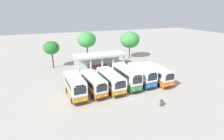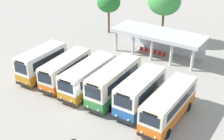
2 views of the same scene
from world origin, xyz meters
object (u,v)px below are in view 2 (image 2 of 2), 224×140
object	(u,v)px
city_bus_middle_cream	(88,76)
waiting_chair_second_from_end	(146,50)
city_bus_second_in_row	(66,69)
city_bus_fourth_amber	(114,81)
waiting_chair_fourth_seat	(155,53)
city_bus_nearest_orange	(42,62)
city_bus_far_end_green	(169,104)
waiting_chair_far_end_seat	(164,55)
waiting_chair_middle_seat	(150,51)
waiting_chair_fifth_seat	(159,54)
city_bus_fifth_blue	(140,91)
waiting_chair_end_by_column	(141,49)

from	to	relation	value
city_bus_middle_cream	waiting_chair_second_from_end	distance (m)	12.17
city_bus_second_in_row	waiting_chair_second_from_end	size ratio (longest dim) A/B	8.69
city_bus_fourth_amber	waiting_chair_fourth_seat	distance (m)	11.96
city_bus_nearest_orange	city_bus_far_end_green	world-z (taller)	city_bus_nearest_orange
waiting_chair_second_from_end	waiting_chair_far_end_seat	distance (m)	2.79
waiting_chair_second_from_end	waiting_chair_far_end_seat	xyz separation A→B (m)	(2.79, -0.11, 0.00)
city_bus_second_in_row	waiting_chair_middle_seat	world-z (taller)	city_bus_second_in_row
city_bus_nearest_orange	waiting_chair_fifth_seat	distance (m)	15.59
city_bus_middle_cream	city_bus_fifth_blue	xyz separation A→B (m)	(6.31, 0.09, 0.16)
city_bus_fourth_amber	waiting_chair_fifth_seat	bearing A→B (deg)	92.55
city_bus_nearest_orange	waiting_chair_fourth_seat	world-z (taller)	city_bus_nearest_orange
city_bus_second_in_row	city_bus_fourth_amber	bearing A→B (deg)	2.82
city_bus_nearest_orange	city_bus_middle_cream	size ratio (longest dim) A/B	0.85
city_bus_fourth_amber	city_bus_nearest_orange	bearing A→B (deg)	-174.89
city_bus_second_in_row	waiting_chair_fourth_seat	bearing A→B (deg)	67.22
waiting_chair_fourth_seat	waiting_chair_far_end_seat	distance (m)	1.39
waiting_chair_middle_seat	waiting_chair_fourth_seat	bearing A→B (deg)	-2.01
city_bus_fourth_amber	waiting_chair_end_by_column	bearing A→B (deg)	105.71
city_bus_middle_cream	waiting_chair_middle_seat	world-z (taller)	city_bus_middle_cream
city_bus_fourth_amber	waiting_chair_middle_seat	size ratio (longest dim) A/B	9.14
city_bus_fifth_blue	waiting_chair_fourth_seat	world-z (taller)	city_bus_fifth_blue
city_bus_far_end_green	waiting_chair_second_from_end	distance (m)	15.23
city_bus_second_in_row	city_bus_far_end_green	xyz separation A→B (m)	(12.63, -0.07, 0.04)
city_bus_second_in_row	waiting_chair_fifth_seat	size ratio (longest dim) A/B	8.69
waiting_chair_second_from_end	city_bus_far_end_green	bearing A→B (deg)	-53.95
city_bus_fifth_blue	waiting_chair_second_from_end	world-z (taller)	city_bus_fifth_blue
waiting_chair_middle_seat	city_bus_second_in_row	bearing A→B (deg)	-109.88
waiting_chair_second_from_end	waiting_chair_fourth_seat	distance (m)	1.40
city_bus_nearest_orange	city_bus_far_end_green	bearing A→B (deg)	1.69
city_bus_middle_cream	city_bus_fifth_blue	size ratio (longest dim) A/B	1.14
city_bus_nearest_orange	city_bus_second_in_row	bearing A→B (deg)	9.62
city_bus_fifth_blue	waiting_chair_end_by_column	bearing A→B (deg)	118.52
city_bus_second_in_row	city_bus_middle_cream	size ratio (longest dim) A/B	0.94
city_bus_far_end_green	waiting_chair_fourth_seat	bearing A→B (deg)	121.73
city_bus_second_in_row	waiting_chair_middle_seat	xyz separation A→B (m)	(4.39, 12.15, -1.17)
city_bus_middle_cream	city_bus_far_end_green	distance (m)	9.47
waiting_chair_middle_seat	city_bus_fifth_blue	bearing A→B (deg)	-66.99
city_bus_middle_cream	waiting_chair_middle_seat	distance (m)	12.17
city_bus_middle_cream	city_bus_far_end_green	size ratio (longest dim) A/B	0.99
city_bus_fourth_amber	city_bus_fifth_blue	bearing A→B (deg)	-2.22
city_bus_middle_cream	waiting_chair_fifth_seat	world-z (taller)	city_bus_middle_cream
city_bus_fourth_amber	waiting_chair_far_end_seat	distance (m)	11.87
waiting_chair_end_by_column	waiting_chair_far_end_seat	size ratio (longest dim) A/B	1.00
waiting_chair_middle_seat	waiting_chair_far_end_seat	size ratio (longest dim) A/B	1.00
waiting_chair_far_end_seat	waiting_chair_fifth_seat	bearing A→B (deg)	174.85
city_bus_second_in_row	waiting_chair_end_by_column	world-z (taller)	city_bus_second_in_row
waiting_chair_second_from_end	city_bus_fourth_amber	bearing A→B (deg)	-77.58
city_bus_far_end_green	waiting_chair_fifth_seat	distance (m)	14.06
waiting_chair_end_by_column	waiting_chair_fourth_seat	bearing A→B (deg)	0.56
waiting_chair_fourth_seat	waiting_chair_far_end_seat	xyz separation A→B (m)	(1.39, -0.03, 0.00)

